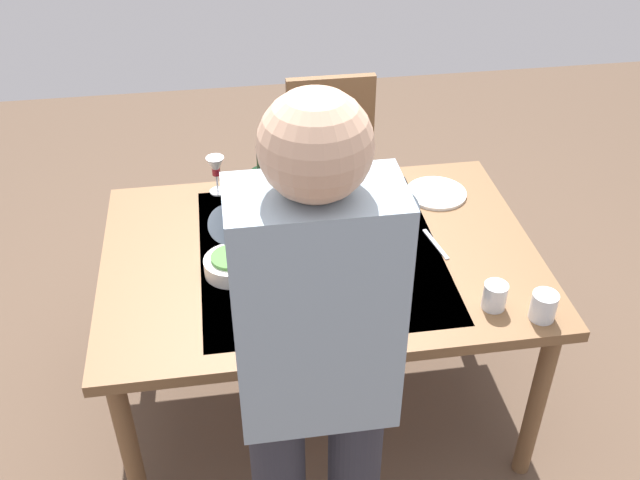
{
  "coord_description": "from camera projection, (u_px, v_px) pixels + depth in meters",
  "views": [
    {
      "loc": [
        0.3,
        1.96,
        2.23
      ],
      "look_at": [
        0.0,
        0.0,
        0.78
      ],
      "focal_mm": 40.97,
      "sensor_mm": 36.0,
      "label": 1
    }
  ],
  "objects": [
    {
      "name": "ground_plane",
      "position": [
        320.0,
        396.0,
        2.92
      ],
      "size": [
        6.0,
        6.0,
        0.0
      ],
      "primitive_type": "plane",
      "color": "brown"
    },
    {
      "name": "dining_table",
      "position": [
        320.0,
        267.0,
        2.53
      ],
      "size": [
        1.47,
        1.03,
        0.73
      ],
      "color": "brown",
      "rests_on": "ground_plane"
    },
    {
      "name": "chair_near",
      "position": [
        334.0,
        165.0,
        3.34
      ],
      "size": [
        0.4,
        0.4,
        0.91
      ],
      "color": "#523019",
      "rests_on": "ground_plane"
    },
    {
      "name": "person_server",
      "position": [
        315.0,
        373.0,
        1.72
      ],
      "size": [
        0.42,
        0.61,
        1.69
      ],
      "color": "#2D2D38",
      "rests_on": "ground_plane"
    },
    {
      "name": "wine_bottle",
      "position": [
        262.0,
        192.0,
        2.59
      ],
      "size": [
        0.07,
        0.07,
        0.3
      ],
      "color": "black",
      "rests_on": "dining_table"
    },
    {
      "name": "wine_glass_left",
      "position": [
        216.0,
        168.0,
        2.73
      ],
      "size": [
        0.07,
        0.07,
        0.15
      ],
      "color": "white",
      "rests_on": "dining_table"
    },
    {
      "name": "water_cup_near_left",
      "position": [
        383.0,
        245.0,
        2.44
      ],
      "size": [
        0.08,
        0.08,
        0.1
      ],
      "primitive_type": "cylinder",
      "color": "silver",
      "rests_on": "dining_table"
    },
    {
      "name": "water_cup_near_right",
      "position": [
        495.0,
        296.0,
        2.24
      ],
      "size": [
        0.07,
        0.07,
        0.09
      ],
      "primitive_type": "cylinder",
      "color": "silver",
      "rests_on": "dining_table"
    },
    {
      "name": "water_cup_far_left",
      "position": [
        544.0,
        306.0,
        2.2
      ],
      "size": [
        0.08,
        0.08,
        0.09
      ],
      "primitive_type": "cylinder",
      "color": "silver",
      "rests_on": "dining_table"
    },
    {
      "name": "serving_bowl_pasta",
      "position": [
        317.0,
        239.0,
        2.49
      ],
      "size": [
        0.3,
        0.3,
        0.07
      ],
      "color": "white",
      "rests_on": "dining_table"
    },
    {
      "name": "side_bowl_salad",
      "position": [
        231.0,
        264.0,
        2.38
      ],
      "size": [
        0.18,
        0.18,
        0.07
      ],
      "color": "white",
      "rests_on": "dining_table"
    },
    {
      "name": "dinner_plate_near",
      "position": [
        329.0,
        319.0,
        2.21
      ],
      "size": [
        0.23,
        0.23,
        0.01
      ],
      "primitive_type": "cylinder",
      "color": "white",
      "rests_on": "dining_table"
    },
    {
      "name": "dinner_plate_far",
      "position": [
        436.0,
        193.0,
        2.78
      ],
      "size": [
        0.23,
        0.23,
        0.01
      ],
      "primitive_type": "cylinder",
      "color": "white",
      "rests_on": "dining_table"
    },
    {
      "name": "table_knife",
      "position": [
        352.0,
        198.0,
        2.76
      ],
      "size": [
        0.05,
        0.2,
        0.0
      ],
      "primitive_type": "cube",
      "rotation": [
        0.0,
        0.0,
        0.17
      ],
      "color": "silver",
      "rests_on": "dining_table"
    },
    {
      "name": "table_fork",
      "position": [
        436.0,
        244.0,
        2.52
      ],
      "size": [
        0.05,
        0.18,
        0.0
      ],
      "primitive_type": "cube",
      "rotation": [
        0.0,
        0.0,
        0.18
      ],
      "color": "silver",
      "rests_on": "dining_table"
    }
  ]
}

